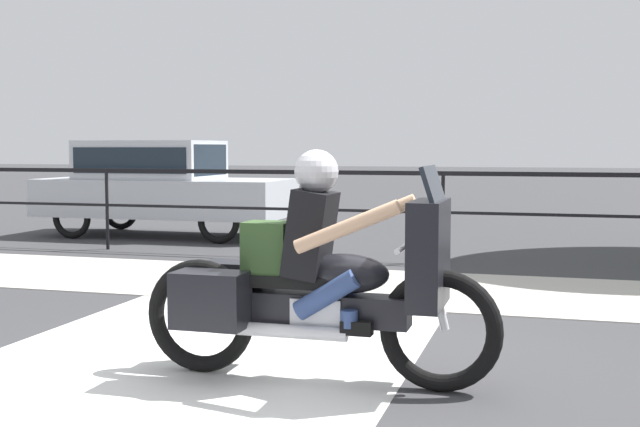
{
  "coord_description": "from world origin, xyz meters",
  "views": [
    {
      "loc": [
        1.37,
        -5.27,
        1.55
      ],
      "look_at": [
        -0.34,
        0.69,
        1.04
      ],
      "focal_mm": 45.0,
      "sensor_mm": 36.0,
      "label": 1
    }
  ],
  "objects": [
    {
      "name": "sidewalk_band",
      "position": [
        0.0,
        3.4,
        0.01
      ],
      "size": [
        44.0,
        2.4,
        0.01
      ],
      "primitive_type": "cube",
      "color": "#B7B2A8",
      "rests_on": "ground"
    },
    {
      "name": "crosswalk_band",
      "position": [
        -1.11,
        -0.2,
        0.0
      ],
      "size": [
        3.16,
        6.0,
        0.01
      ],
      "primitive_type": "cube",
      "color": "silver",
      "rests_on": "ground"
    },
    {
      "name": "motorcycle",
      "position": [
        -0.09,
        -0.26,
        0.68
      ],
      "size": [
        2.44,
        0.76,
        1.54
      ],
      "rotation": [
        0.0,
        0.0,
        -0.02
      ],
      "color": "black",
      "rests_on": "ground"
    },
    {
      "name": "ground_plane",
      "position": [
        0.0,
        0.0,
        0.0
      ],
      "size": [
        120.0,
        120.0,
        0.0
      ],
      "primitive_type": "plane",
      "color": "#38383A"
    },
    {
      "name": "parked_car",
      "position": [
        -5.21,
        7.47,
        0.95
      ],
      "size": [
        4.38,
        1.76,
        1.67
      ],
      "rotation": [
        0.0,
        0.0,
        0.0
      ],
      "color": "#B7BCC4",
      "rests_on": "ground"
    },
    {
      "name": "fence_railing",
      "position": [
        0.0,
        5.53,
        0.97
      ],
      "size": [
        36.0,
        0.05,
        1.24
      ],
      "color": "black",
      "rests_on": "ground"
    }
  ]
}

